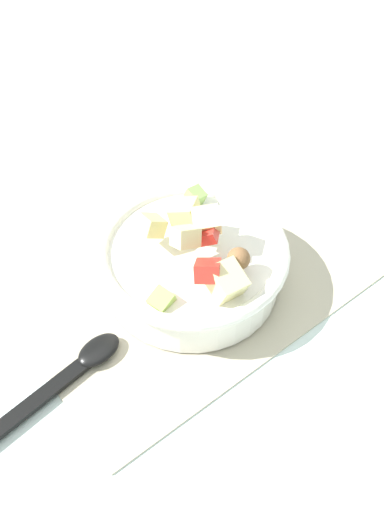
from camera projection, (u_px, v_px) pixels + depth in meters
ground_plane at (191, 275)px, 0.73m from camera, size 2.40×2.40×0.00m
placemat at (190, 273)px, 0.73m from camera, size 0.46×0.33×0.01m
salad_bowl at (192, 261)px, 0.68m from camera, size 0.25×0.25×0.13m
serving_spoon at (65, 377)px, 0.61m from camera, size 0.23×0.06×0.01m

